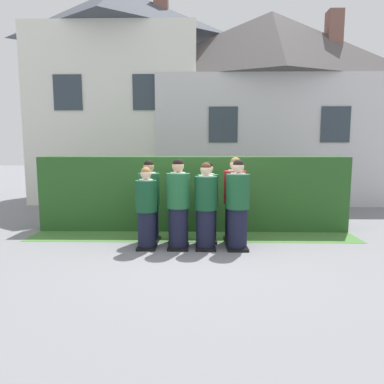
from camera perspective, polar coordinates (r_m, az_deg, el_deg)
name	(u,v)px	position (r m, az deg, el deg)	size (l,w,h in m)	color
ground_plane	(192,248)	(6.66, -0.04, -9.26)	(60.00, 60.00, 0.00)	slate
student_front_row_0	(146,210)	(6.56, -7.50, -2.99)	(0.40, 0.44, 1.54)	black
student_front_row_1	(178,206)	(6.50, -2.28, -2.34)	(0.44, 0.53, 1.70)	black
student_front_row_2	(206,208)	(6.49, 2.29, -2.66)	(0.42, 0.51, 1.63)	black
student_front_row_3	(237,207)	(6.51, 7.50, -2.45)	(0.44, 0.53, 1.68)	black
student_rear_row_0	(149,203)	(7.03, -7.04, -1.82)	(0.43, 0.49, 1.66)	black
student_rear_row_1	(178,203)	(6.98, -2.29, -1.89)	(0.43, 0.51, 1.65)	black
student_rear_row_2	(208,204)	(6.96, 2.58, -2.00)	(0.42, 0.47, 1.63)	black
student_in_red_blazer	(235,202)	(6.99, 7.06, -1.64)	(0.45, 0.55, 1.71)	black
hedge	(193,193)	(8.10, 0.19, -0.15)	(7.00, 0.70, 1.69)	#285623
school_building_main	(121,94)	(13.46, -11.69, 15.49)	(5.91, 3.92, 7.52)	silver
school_building_annex	(270,106)	(12.91, 12.68, 13.66)	(8.21, 3.31, 6.53)	silver
lawn_strip	(193,237)	(7.47, 0.09, -7.37)	(7.00, 0.90, 0.01)	#477A38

